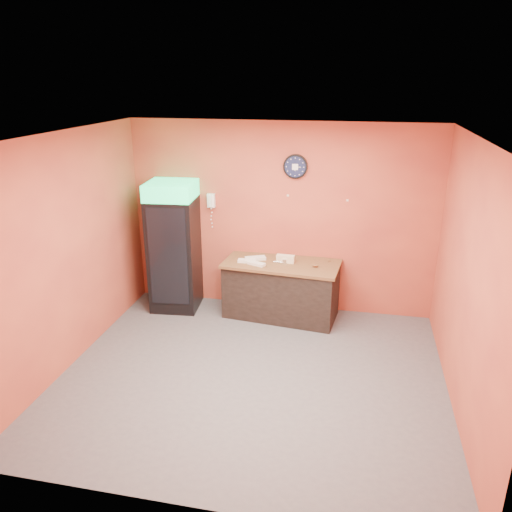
# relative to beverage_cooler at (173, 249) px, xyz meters

# --- Properties ---
(floor) EXTENTS (4.50, 4.50, 0.00)m
(floor) POSITION_rel_beverage_cooler_xyz_m (1.55, -1.61, -0.95)
(floor) COLOR #47474C
(floor) RESTS_ON ground
(back_wall) EXTENTS (4.50, 0.02, 2.80)m
(back_wall) POSITION_rel_beverage_cooler_xyz_m (1.55, 0.39, 0.45)
(back_wall) COLOR #C45637
(back_wall) RESTS_ON floor
(left_wall) EXTENTS (0.02, 4.00, 2.80)m
(left_wall) POSITION_rel_beverage_cooler_xyz_m (-0.70, -1.61, 0.45)
(left_wall) COLOR #C45637
(left_wall) RESTS_ON floor
(right_wall) EXTENTS (0.02, 4.00, 2.80)m
(right_wall) POSITION_rel_beverage_cooler_xyz_m (3.80, -1.61, 0.45)
(right_wall) COLOR #C45637
(right_wall) RESTS_ON floor
(ceiling) EXTENTS (4.50, 4.00, 0.02)m
(ceiling) POSITION_rel_beverage_cooler_xyz_m (1.55, -1.61, 1.85)
(ceiling) COLOR white
(ceiling) RESTS_ON back_wall
(beverage_cooler) EXTENTS (0.74, 0.75, 1.95)m
(beverage_cooler) POSITION_rel_beverage_cooler_xyz_m (0.00, 0.00, 0.00)
(beverage_cooler) COLOR black
(beverage_cooler) RESTS_ON floor
(prep_counter) EXTENTS (1.68, 0.89, 0.80)m
(prep_counter) POSITION_rel_beverage_cooler_xyz_m (1.63, 0.04, -0.55)
(prep_counter) COLOR black
(prep_counter) RESTS_ON floor
(wall_clock) EXTENTS (0.34, 0.06, 0.34)m
(wall_clock) POSITION_rel_beverage_cooler_xyz_m (1.75, 0.36, 1.22)
(wall_clock) COLOR black
(wall_clock) RESTS_ON back_wall
(wall_phone) EXTENTS (0.11, 0.10, 0.21)m
(wall_phone) POSITION_rel_beverage_cooler_xyz_m (0.51, 0.34, 0.68)
(wall_phone) COLOR white
(wall_phone) RESTS_ON back_wall
(butcher_paper) EXTENTS (1.71, 0.93, 0.04)m
(butcher_paper) POSITION_rel_beverage_cooler_xyz_m (1.63, 0.04, -0.13)
(butcher_paper) COLOR brown
(butcher_paper) RESTS_ON prep_counter
(sub_roll_stack) EXTENTS (0.26, 0.10, 0.11)m
(sub_roll_stack) POSITION_rel_beverage_cooler_xyz_m (1.68, 0.06, -0.05)
(sub_roll_stack) COLOR beige
(sub_roll_stack) RESTS_ON butcher_paper
(wrapped_sandwich_left) EXTENTS (0.27, 0.12, 0.04)m
(wrapped_sandwich_left) POSITION_rel_beverage_cooler_xyz_m (1.14, -0.05, -0.09)
(wrapped_sandwich_left) COLOR silver
(wrapped_sandwich_left) RESTS_ON butcher_paper
(wrapped_sandwich_mid) EXTENTS (0.28, 0.19, 0.04)m
(wrapped_sandwich_mid) POSITION_rel_beverage_cooler_xyz_m (1.29, -0.13, -0.09)
(wrapped_sandwich_mid) COLOR silver
(wrapped_sandwich_mid) RESTS_ON butcher_paper
(wrapped_sandwich_right) EXTENTS (0.32, 0.23, 0.04)m
(wrapped_sandwich_right) POSITION_rel_beverage_cooler_xyz_m (1.23, 0.08, -0.09)
(wrapped_sandwich_right) COLOR silver
(wrapped_sandwich_right) RESTS_ON butcher_paper
(kitchen_tool) EXTENTS (0.07, 0.07, 0.07)m
(kitchen_tool) POSITION_rel_beverage_cooler_xyz_m (1.68, 0.02, -0.08)
(kitchen_tool) COLOR silver
(kitchen_tool) RESTS_ON butcher_paper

